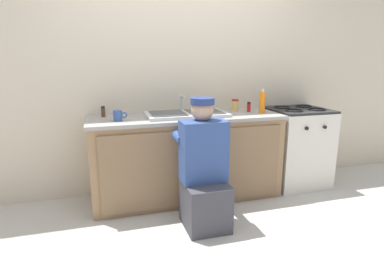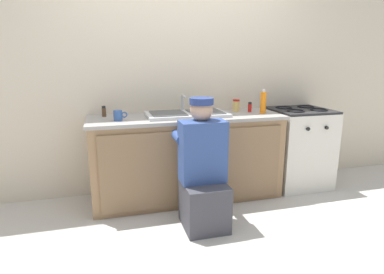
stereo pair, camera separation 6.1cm
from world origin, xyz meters
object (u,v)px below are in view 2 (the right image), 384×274
at_px(stove_range, 298,147).
at_px(condiment_jar, 236,105).
at_px(sink_double_basin, 187,114).
at_px(spice_bottle_red, 250,107).
at_px(coffee_mug, 118,115).
at_px(soap_bottle_orange, 263,102).
at_px(spice_bottle_pepper, 104,112).
at_px(plumber_person, 203,175).

bearing_deg(stove_range, condiment_jar, 169.61).
distance_m(sink_double_basin, spice_bottle_red, 0.71).
distance_m(coffee_mug, soap_bottle_orange, 1.47).
xyz_separation_m(spice_bottle_pepper, spice_bottle_red, (1.50, -0.11, 0.00)).
height_order(sink_double_basin, plumber_person, plumber_person).
distance_m(plumber_person, soap_bottle_orange, 1.11).
xyz_separation_m(condiment_jar, spice_bottle_pepper, (-1.38, 0.03, -0.01)).
distance_m(stove_range, plumber_person, 1.45).
distance_m(soap_bottle_orange, spice_bottle_red, 0.16).
xyz_separation_m(stove_range, soap_bottle_orange, (-0.50, -0.07, 0.53)).
bearing_deg(plumber_person, spice_bottle_pepper, 135.10).
relative_size(plumber_person, coffee_mug, 8.76).
xyz_separation_m(plumber_person, condiment_jar, (0.60, 0.75, 0.46)).
xyz_separation_m(plumber_person, soap_bottle_orange, (0.82, 0.55, 0.51)).
relative_size(spice_bottle_pepper, coffee_mug, 0.83).
bearing_deg(sink_double_basin, spice_bottle_red, 3.86).
bearing_deg(plumber_person, stove_range, 25.18).
bearing_deg(condiment_jar, spice_bottle_red, -33.24).
bearing_deg(sink_double_basin, spice_bottle_pepper, 168.82).
distance_m(condiment_jar, soap_bottle_orange, 0.30).
relative_size(spice_bottle_pepper, soap_bottle_orange, 0.42).
bearing_deg(spice_bottle_red, condiment_jar, 146.76).
bearing_deg(coffee_mug, condiment_jar, 9.97).
height_order(plumber_person, condiment_jar, plumber_person).
xyz_separation_m(spice_bottle_pepper, soap_bottle_orange, (1.60, -0.23, 0.06)).
height_order(plumber_person, soap_bottle_orange, soap_bottle_orange).
xyz_separation_m(coffee_mug, spice_bottle_red, (1.38, 0.14, 0.00)).
height_order(condiment_jar, spice_bottle_red, condiment_jar).
bearing_deg(condiment_jar, soap_bottle_orange, -42.28).
xyz_separation_m(soap_bottle_orange, spice_bottle_red, (-0.09, 0.12, -0.06)).
height_order(sink_double_basin, spice_bottle_pepper, sink_double_basin).
distance_m(stove_range, spice_bottle_red, 0.76).
xyz_separation_m(sink_double_basin, spice_bottle_red, (0.71, 0.05, 0.03)).
height_order(plumber_person, coffee_mug, plumber_person).
height_order(stove_range, coffee_mug, coffee_mug).
bearing_deg(soap_bottle_orange, sink_double_basin, 175.08).
distance_m(sink_double_basin, soap_bottle_orange, 0.81).
height_order(stove_range, condiment_jar, condiment_jar).
distance_m(stove_range, spice_bottle_pepper, 2.15).
distance_m(condiment_jar, spice_bottle_red, 0.15).
xyz_separation_m(plumber_person, spice_bottle_pepper, (-0.78, 0.78, 0.45)).
bearing_deg(condiment_jar, plumber_person, -128.66).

